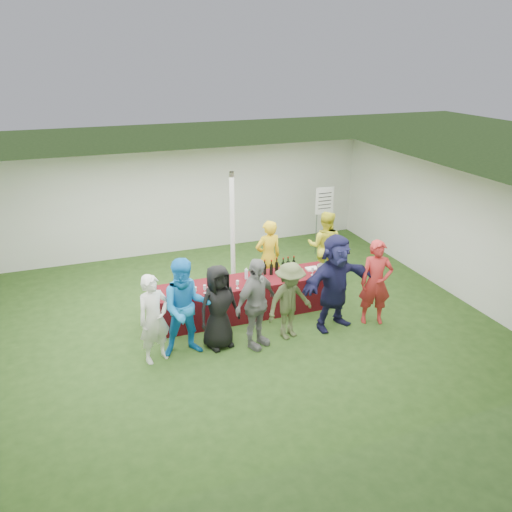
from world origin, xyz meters
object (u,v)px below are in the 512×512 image
object	(u,v)px
customer_1	(186,308)
customer_4	(290,301)
wine_list_sign	(324,206)
customer_3	(256,304)
customer_0	(154,319)
customer_2	(219,307)
staff_pourer	(268,257)
staff_back	(325,246)
serving_table	(247,297)
dump_bucket	(323,269)
customer_5	(335,282)
customer_6	(376,283)

from	to	relation	value
customer_1	customer_4	size ratio (longest dim) A/B	1.20
wine_list_sign	customer_3	world-z (taller)	wine_list_sign
customer_0	customer_2	xyz separation A→B (m)	(1.15, 0.05, -0.01)
staff_pourer	customer_4	bearing A→B (deg)	75.11
staff_back	customer_3	xyz separation A→B (m)	(-2.48, -2.17, 0.02)
serving_table	customer_3	xyz separation A→B (m)	(-0.24, -1.19, 0.48)
serving_table	dump_bucket	distance (m)	1.67
serving_table	customer_5	world-z (taller)	customer_5
customer_2	customer_4	xyz separation A→B (m)	(1.31, -0.15, -0.04)
customer_2	customer_4	bearing A→B (deg)	-19.84
customer_2	customer_6	size ratio (longest dim) A/B	0.93
customer_1	customer_6	size ratio (longest dim) A/B	1.05
serving_table	staff_pourer	world-z (taller)	staff_pourer
customer_1	staff_pourer	bearing A→B (deg)	43.13
serving_table	customer_6	bearing A→B (deg)	-27.44
wine_list_sign	staff_back	bearing A→B (deg)	-116.11
wine_list_sign	customer_3	xyz separation A→B (m)	(-3.21, -3.65, -0.46)
serving_table	customer_4	size ratio (longest dim) A/B	2.40
customer_1	customer_4	bearing A→B (deg)	0.74
wine_list_sign	customer_2	distance (m)	5.16
staff_back	customer_4	world-z (taller)	staff_back
serving_table	staff_back	world-z (taller)	staff_back
serving_table	dump_bucket	world-z (taller)	dump_bucket
serving_table	customer_1	size ratio (longest dim) A/B	2.00
customer_0	customer_6	distance (m)	4.25
wine_list_sign	customer_0	distance (m)	6.09
wine_list_sign	customer_5	world-z (taller)	customer_5
customer_1	customer_3	bearing A→B (deg)	-4.90
wine_list_sign	customer_5	bearing A→B (deg)	-114.00
dump_bucket	customer_4	xyz separation A→B (m)	(-1.13, -0.89, -0.09)
staff_pourer	customer_4	xyz separation A→B (m)	(-0.32, -1.91, -0.09)
staff_back	customer_5	xyz separation A→B (m)	(-0.84, -2.03, 0.12)
wine_list_sign	customer_0	world-z (taller)	wine_list_sign
dump_bucket	customer_3	distance (m)	2.07
wine_list_sign	customer_1	size ratio (longest dim) A/B	1.00
staff_back	customer_6	distance (m)	2.14
dump_bucket	customer_5	distance (m)	0.86
dump_bucket	staff_back	size ratio (longest dim) A/B	0.16
customer_0	customer_4	xyz separation A→B (m)	(2.46, -0.10, -0.05)
staff_pourer	customer_6	bearing A→B (deg)	121.54
serving_table	wine_list_sign	distance (m)	3.97
wine_list_sign	staff_pourer	size ratio (longest dim) A/B	1.07
customer_1	customer_0	bearing A→B (deg)	-174.34
staff_back	customer_1	world-z (taller)	customer_1
staff_back	customer_0	bearing A→B (deg)	58.29
customer_5	customer_1	bearing A→B (deg)	166.32
customer_1	customer_5	bearing A→B (deg)	3.13
serving_table	customer_3	distance (m)	1.31
staff_back	customer_0	world-z (taller)	staff_back
wine_list_sign	customer_1	distance (m)	5.62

